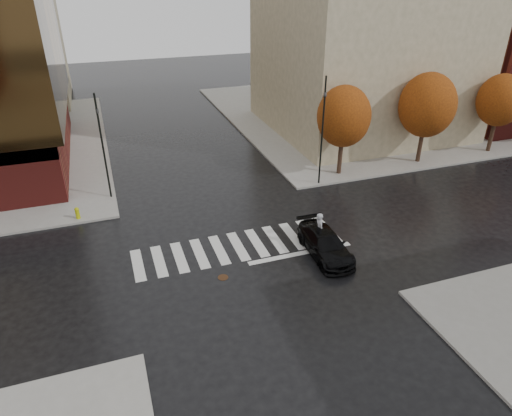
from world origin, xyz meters
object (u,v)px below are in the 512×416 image
at_px(sedan, 325,244).
at_px(traffic_light_nw, 102,141).
at_px(cyclist, 320,235).
at_px(fire_hydrant, 77,212).
at_px(traffic_light_ne, 323,125).

xyz_separation_m(sedan, traffic_light_nw, (-10.48, 10.73, 3.41)).
distance_m(cyclist, fire_hydrant, 14.72).
bearing_deg(traffic_light_ne, traffic_light_nw, -16.38).
xyz_separation_m(sedan, cyclist, (0.09, 0.80, 0.06)).
relative_size(cyclist, traffic_light_ne, 0.28).
height_order(cyclist, traffic_light_ne, traffic_light_ne).
bearing_deg(traffic_light_ne, sedan, 60.04).
bearing_deg(traffic_light_ne, fire_hydrant, -6.53).
height_order(sedan, fire_hydrant, sedan).
relative_size(sedan, traffic_light_nw, 0.65).
xyz_separation_m(cyclist, traffic_light_nw, (-10.57, 9.93, 3.35)).
distance_m(sedan, cyclist, 0.81).
height_order(sedan, traffic_light_ne, traffic_light_ne).
xyz_separation_m(traffic_light_nw, fire_hydrant, (-2.09, -2.43, -3.50)).
bearing_deg(cyclist, traffic_light_nw, 51.24).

